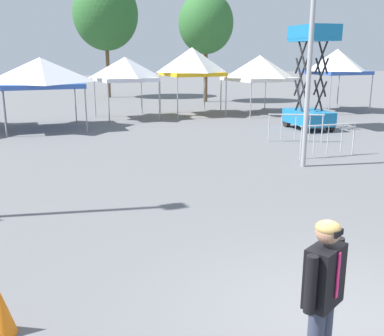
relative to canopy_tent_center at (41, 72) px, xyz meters
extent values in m
plane|color=slate|center=(1.33, -17.29, -2.49)|extent=(140.00, 140.00, 0.00)
cylinder|color=#9E9EA3|center=(-1.70, -1.54, -1.46)|extent=(0.06, 0.06, 2.05)
cylinder|color=#9E9EA3|center=(1.54, -1.70, -1.46)|extent=(0.06, 0.06, 2.05)
cylinder|color=#9E9EA3|center=(-1.54, 1.70, -1.46)|extent=(0.06, 0.06, 2.05)
cylinder|color=#9E9EA3|center=(1.70, 1.54, -1.46)|extent=(0.06, 0.06, 2.05)
pyramid|color=white|center=(0.00, 0.00, 0.10)|extent=(3.56, 3.56, 1.08)
cube|color=#3359B2|center=(0.00, 0.00, -0.54)|extent=(3.53, 3.53, 0.20)
cylinder|color=#9E9EA3|center=(3.04, 0.29, -1.43)|extent=(0.06, 0.06, 2.12)
cylinder|color=#9E9EA3|center=(5.67, 0.35, -1.43)|extent=(0.06, 0.06, 2.12)
cylinder|color=#9E9EA3|center=(2.97, 2.92, -1.43)|extent=(0.06, 0.06, 2.12)
cylinder|color=#9E9EA3|center=(5.60, 2.98, -1.43)|extent=(0.06, 0.06, 2.12)
pyramid|color=white|center=(4.32, 1.64, 0.14)|extent=(2.83, 2.83, 1.01)
cube|color=white|center=(4.32, 1.64, -0.47)|extent=(2.80, 2.80, 0.20)
cylinder|color=#9E9EA3|center=(6.64, 0.29, -1.33)|extent=(0.06, 0.06, 2.32)
cylinder|color=#9E9EA3|center=(9.42, 0.20, -1.33)|extent=(0.06, 0.06, 2.32)
cylinder|color=#9E9EA3|center=(6.73, 3.08, -1.33)|extent=(0.06, 0.06, 2.32)
cylinder|color=#9E9EA3|center=(9.52, 2.98, -1.33)|extent=(0.06, 0.06, 2.32)
pyramid|color=white|center=(8.08, 1.64, 0.49)|extent=(3.02, 3.02, 1.31)
cube|color=yellow|center=(8.08, 1.64, -0.27)|extent=(2.99, 2.99, 0.20)
cylinder|color=#9E9EA3|center=(10.30, -0.88, -1.48)|extent=(0.06, 0.06, 2.02)
cylinder|color=#9E9EA3|center=(13.43, -0.80, -1.48)|extent=(0.06, 0.06, 2.02)
cylinder|color=#9E9EA3|center=(10.22, 2.25, -1.48)|extent=(0.06, 0.06, 2.02)
cylinder|color=#9E9EA3|center=(13.35, 2.33, -1.48)|extent=(0.06, 0.06, 2.02)
pyramid|color=white|center=(11.83, 0.73, 0.13)|extent=(3.37, 3.37, 1.19)
cube|color=white|center=(11.83, 0.73, -0.57)|extent=(3.34, 3.34, 0.20)
cylinder|color=#9E9EA3|center=(14.86, -1.70, -1.32)|extent=(0.06, 0.06, 2.34)
cylinder|color=#9E9EA3|center=(17.71, -1.88, -1.32)|extent=(0.06, 0.06, 2.34)
cylinder|color=#9E9EA3|center=(15.04, 1.15, -1.32)|extent=(0.06, 0.06, 2.34)
cylinder|color=#9E9EA3|center=(17.89, 0.97, -1.32)|extent=(0.06, 0.06, 2.34)
pyramid|color=white|center=(16.37, -0.37, 0.46)|extent=(3.19, 3.19, 1.22)
cube|color=#3359B2|center=(16.37, -0.37, -0.25)|extent=(3.16, 3.16, 0.20)
cylinder|color=black|center=(9.96, -5.86, -2.25)|extent=(0.25, 0.50, 0.48)
cylinder|color=black|center=(11.14, -6.04, -2.25)|extent=(0.25, 0.50, 0.48)
cylinder|color=black|center=(10.22, -4.16, -2.25)|extent=(0.25, 0.50, 0.48)
cylinder|color=black|center=(11.40, -4.34, -2.25)|extent=(0.25, 0.50, 0.48)
cube|color=#1972AD|center=(10.68, -5.10, -1.95)|extent=(1.73, 2.49, 0.60)
cylinder|color=black|center=(10.20, -5.03, -1.17)|extent=(0.24, 1.03, 1.65)
cylinder|color=black|center=(10.20, -5.03, -1.17)|extent=(0.24, 1.03, 1.65)
cylinder|color=black|center=(11.16, -5.18, -1.17)|extent=(0.24, 1.03, 1.65)
cylinder|color=black|center=(11.16, -5.18, -1.17)|extent=(0.24, 1.03, 1.65)
cylinder|color=black|center=(10.20, -5.03, -0.20)|extent=(0.24, 1.03, 1.65)
cylinder|color=black|center=(10.20, -5.03, -0.20)|extent=(0.24, 1.03, 1.65)
cylinder|color=black|center=(11.16, -5.18, -0.20)|extent=(0.24, 1.03, 1.65)
cylinder|color=black|center=(11.16, -5.18, -0.20)|extent=(0.24, 1.03, 1.65)
cylinder|color=black|center=(10.20, -5.03, 0.76)|extent=(0.24, 1.03, 1.65)
cylinder|color=black|center=(10.20, -5.03, 0.76)|extent=(0.24, 1.03, 1.65)
cylinder|color=black|center=(11.16, -5.18, 0.76)|extent=(0.24, 1.03, 1.65)
cylinder|color=black|center=(11.16, -5.18, 0.76)|extent=(0.24, 1.03, 1.65)
cube|color=#1972AD|center=(10.68, -5.10, 1.36)|extent=(1.64, 2.36, 0.12)
cube|color=#1972AD|center=(10.52, -6.15, 1.70)|extent=(1.32, 0.26, 0.55)
cube|color=#1972AD|center=(10.84, -4.06, 1.70)|extent=(1.32, 0.26, 0.55)
cube|color=#1972AD|center=(10.04, -5.00, 1.70)|extent=(0.39, 2.17, 0.55)
cube|color=#1972AD|center=(11.32, -5.20, 1.70)|extent=(0.39, 2.17, 0.55)
cube|color=black|center=(0.40, -17.98, -1.27)|extent=(0.48, 0.39, 0.60)
cylinder|color=black|center=(0.16, -18.08, -1.25)|extent=(0.11, 0.11, 0.56)
cylinder|color=black|center=(0.65, -17.87, -1.25)|extent=(0.11, 0.11, 0.56)
sphere|color=tan|center=(0.40, -17.98, -0.82)|extent=(0.23, 0.23, 0.23)
ellipsoid|color=tan|center=(0.40, -17.98, -0.78)|extent=(0.23, 0.23, 0.14)
cube|color=black|center=(0.45, -18.07, -0.81)|extent=(0.15, 0.08, 0.06)
cube|color=#E51966|center=(0.46, -18.10, -1.22)|extent=(0.05, 0.03, 0.46)
cylinder|color=#9E9EA3|center=(6.11, -10.55, 1.89)|extent=(0.14, 0.14, 8.75)
cylinder|color=brown|center=(6.52, 13.72, -0.37)|extent=(0.28, 0.28, 4.25)
ellipsoid|color=#2D662D|center=(6.52, 13.72, 3.70)|extent=(4.85, 4.85, 5.34)
cylinder|color=brown|center=(11.87, 7.59, -0.57)|extent=(0.28, 0.28, 3.83)
ellipsoid|color=#2D662D|center=(11.87, 7.59, 2.84)|extent=(3.75, 3.75, 4.12)
cylinder|color=#B7BABF|center=(7.65, -9.83, -1.44)|extent=(2.09, 0.27, 0.05)
cylinder|color=#B7BABF|center=(8.64, -9.94, -1.96)|extent=(0.04, 0.04, 1.05)
cylinder|color=#B7BABF|center=(6.66, -9.73, -1.96)|extent=(0.04, 0.04, 1.05)
cylinder|color=#B7BABF|center=(8.17, -9.89, -1.91)|extent=(0.04, 0.04, 0.92)
cylinder|color=#B7BABF|center=(7.65, -9.83, -1.91)|extent=(0.04, 0.04, 0.92)
cylinder|color=#B7BABF|center=(7.13, -9.78, -1.91)|extent=(0.04, 0.04, 0.92)
cylinder|color=#B7BABF|center=(8.28, -7.32, -1.44)|extent=(1.84, 1.10, 0.05)
cylinder|color=#B7BABF|center=(9.14, -7.82, -1.96)|extent=(0.04, 0.04, 1.05)
cylinder|color=#B7BABF|center=(7.41, -6.82, -1.96)|extent=(0.04, 0.04, 1.05)
cylinder|color=#B7BABF|center=(8.73, -7.59, -1.91)|extent=(0.04, 0.04, 0.92)
cylinder|color=#B7BABF|center=(8.28, -7.32, -1.91)|extent=(0.04, 0.04, 0.92)
cylinder|color=#B7BABF|center=(7.82, -7.06, -1.91)|extent=(0.04, 0.04, 0.92)
cone|color=orange|center=(-2.43, -15.72, -2.20)|extent=(0.32, 0.32, 0.58)
camera|label=1|loc=(-2.35, -20.94, 0.77)|focal=41.78mm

